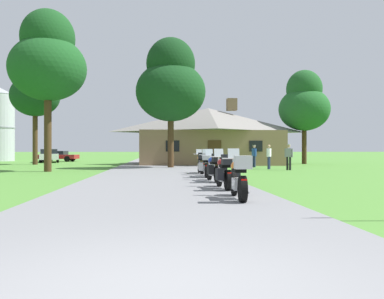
% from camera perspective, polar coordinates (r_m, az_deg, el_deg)
% --- Properties ---
extents(ground_plane, '(500.00, 500.00, 0.00)m').
position_cam_1_polar(ground_plane, '(23.71, -4.58, -3.24)').
color(ground_plane, '#4C8433').
extents(asphalt_driveway, '(6.40, 80.00, 0.06)m').
position_cam_1_polar(asphalt_driveway, '(21.71, -4.59, -3.45)').
color(asphalt_driveway, slate).
rests_on(asphalt_driveway, ground).
extents(motorcycle_orange_nearest_to_camera, '(0.66, 2.08, 1.30)m').
position_cam_1_polar(motorcycle_orange_nearest_to_camera, '(10.36, 6.62, -3.92)').
color(motorcycle_orange_nearest_to_camera, black).
rests_on(motorcycle_orange_nearest_to_camera, asphalt_driveway).
extents(motorcycle_red_second_in_row, '(0.77, 2.08, 1.30)m').
position_cam_1_polar(motorcycle_red_second_in_row, '(13.05, 4.66, -3.17)').
color(motorcycle_red_second_in_row, black).
rests_on(motorcycle_red_second_in_row, asphalt_driveway).
extents(motorcycle_blue_third_in_row, '(0.84, 2.08, 1.30)m').
position_cam_1_polar(motorcycle_blue_third_in_row, '(16.03, 3.19, -2.59)').
color(motorcycle_blue_third_in_row, black).
rests_on(motorcycle_blue_third_in_row, asphalt_driveway).
extents(motorcycle_green_fourth_in_row, '(0.82, 2.08, 1.30)m').
position_cam_1_polar(motorcycle_green_fourth_in_row, '(18.75, 2.04, -2.22)').
color(motorcycle_green_fourth_in_row, black).
rests_on(motorcycle_green_fourth_in_row, asphalt_driveway).
extents(motorcycle_orange_farthest_in_row, '(0.66, 2.08, 1.30)m').
position_cam_1_polar(motorcycle_orange_farthest_in_row, '(21.59, 1.26, -1.91)').
color(motorcycle_orange_farthest_in_row, black).
rests_on(motorcycle_orange_farthest_in_row, asphalt_driveway).
extents(stone_lodge, '(12.97, 9.27, 6.08)m').
position_cam_1_polar(stone_lodge, '(37.44, 2.30, 2.01)').
color(stone_lodge, '#896B4C').
rests_on(stone_lodge, ground).
extents(bystander_blue_shirt_near_lodge, '(0.30, 0.54, 1.69)m').
position_cam_1_polar(bystander_blue_shirt_near_lodge, '(31.01, 8.74, -0.74)').
color(bystander_blue_shirt_near_lodge, navy).
rests_on(bystander_blue_shirt_near_lodge, ground).
extents(bystander_white_shirt_beside_signpost, '(0.39, 0.47, 1.67)m').
position_cam_1_polar(bystander_white_shirt_beside_signpost, '(28.08, 10.78, -0.84)').
color(bystander_white_shirt_beside_signpost, navy).
rests_on(bystander_white_shirt_beside_signpost, ground).
extents(bystander_gray_shirt_by_tree, '(0.47, 0.38, 1.69)m').
position_cam_1_polar(bystander_gray_shirt_by_tree, '(27.12, 13.46, -0.83)').
color(bystander_gray_shirt_by_tree, black).
rests_on(bystander_gray_shirt_by_tree, ground).
extents(tree_by_lodge_front, '(5.03, 5.03, 9.42)m').
position_cam_1_polar(tree_by_lodge_front, '(29.61, -3.01, 9.25)').
color(tree_by_lodge_front, '#422D19').
rests_on(tree_by_lodge_front, ground).
extents(tree_left_far, '(4.33, 4.33, 9.53)m').
position_cam_1_polar(tree_left_far, '(39.20, -21.21, 7.77)').
color(tree_left_far, '#422D19').
rests_on(tree_left_far, ground).
extents(tree_right_of_lodge, '(4.76, 4.76, 8.83)m').
position_cam_1_polar(tree_right_of_lodge, '(39.72, 15.52, 6.28)').
color(tree_right_of_lodge, '#422D19').
rests_on(tree_right_of_lodge, ground).
extents(tree_left_near, '(4.61, 4.61, 9.83)m').
position_cam_1_polar(tree_left_near, '(26.56, -19.64, 11.81)').
color(tree_left_near, '#422D19').
rests_on(tree_left_near, ground).
extents(parked_white_suv_far_left, '(2.94, 4.91, 1.40)m').
position_cam_1_polar(parked_white_suv_far_left, '(45.04, -19.48, -0.74)').
color(parked_white_suv_far_left, silver).
rests_on(parked_white_suv_far_left, ground).
extents(parked_red_sedan_far_left, '(4.40, 2.37, 1.20)m').
position_cam_1_polar(parked_red_sedan_far_left, '(48.02, -18.31, -0.86)').
color(parked_red_sedan_far_left, maroon).
rests_on(parked_red_sedan_far_left, ground).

